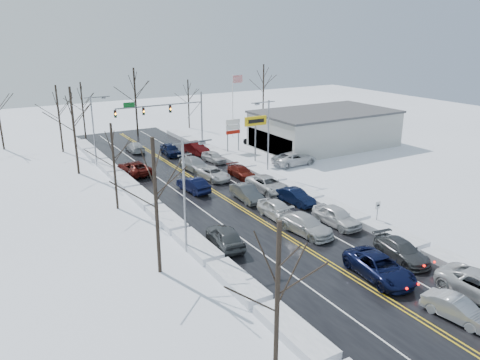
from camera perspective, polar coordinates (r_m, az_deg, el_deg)
ground at (r=44.60m, az=1.38°, el=-4.24°), size 160.00×160.00×0.00m
road_surface at (r=46.18m, az=0.07°, el=-3.42°), size 14.00×84.00×0.01m
snow_bank_left at (r=43.12m, az=-8.71°, el=-5.25°), size 1.84×72.00×0.62m
snow_bank_right at (r=50.22m, az=7.57°, el=-1.80°), size 1.84×72.00×0.62m
traffic_signal_mast at (r=68.88m, az=-8.53°, el=8.25°), size 13.28×0.39×8.00m
tires_plus_sign at (r=61.58m, az=1.91°, el=6.84°), size 3.20×0.34×6.00m
used_vehicles_sign at (r=66.96m, az=-0.86°, el=6.29°), size 2.20×0.22×4.65m
speed_limit_sign at (r=43.17m, az=16.43°, el=-3.44°), size 0.55×0.09×2.35m
flagpole at (r=75.64m, az=-0.78°, el=9.64°), size 1.87×1.20×10.00m
dealership_building at (r=71.51m, az=10.25°, el=6.21°), size 20.40×12.40×5.30m
streetlight_ne at (r=55.41m, az=3.30°, el=5.91°), size 3.20×0.25×9.00m
streetlight_sw at (r=35.79m, az=-6.53°, el=-0.95°), size 3.20×0.25×9.00m
streetlight_nw at (r=61.69m, az=-17.29°, el=6.36°), size 3.20×0.25×9.00m
tree_left_a at (r=21.33m, az=4.64°, el=-11.72°), size 3.60×3.60×9.00m
tree_left_b at (r=32.38m, az=-10.35°, el=-0.05°), size 4.00×4.00×10.00m
tree_left_c at (r=45.85m, az=-15.25°, el=3.56°), size 3.40×3.40×8.50m
tree_left_d at (r=58.83m, az=-19.76°, el=7.60°), size 4.20×4.20×10.50m
tree_left_e at (r=70.69m, az=-21.34°, el=8.43°), size 3.80×3.80×9.50m
tree_far_b at (r=78.42m, az=-18.72°, el=9.28°), size 3.60×3.60×9.00m
tree_far_c at (r=78.35m, az=-12.71°, el=10.80°), size 4.40×4.40×11.00m
tree_far_d at (r=83.51m, az=-6.33°, el=10.33°), size 3.40×3.40×8.50m
tree_far_e at (r=91.42m, az=2.88°, el=11.95°), size 4.20×4.20×10.50m
queued_car_1 at (r=32.46m, az=24.79°, el=-15.12°), size 2.00×4.34×1.38m
queued_car_2 at (r=35.36m, az=16.53°, el=-11.29°), size 3.28×6.05×1.61m
queued_car_3 at (r=41.08m, az=7.97°, el=-6.42°), size 2.87×5.72×1.59m
queued_car_4 at (r=43.88m, az=4.60°, el=-4.67°), size 2.10×5.00×1.69m
queued_car_5 at (r=48.27m, az=0.81°, el=-2.47°), size 1.95×4.93×1.60m
queued_car_6 at (r=54.95m, az=-3.23°, el=0.07°), size 2.79×5.20×1.39m
queued_car_7 at (r=58.59m, az=-5.48°, el=1.16°), size 2.74×5.70×1.60m
queued_car_8 at (r=66.29m, az=-8.44°, el=3.03°), size 2.26×4.92×1.63m
queued_car_11 at (r=38.41m, az=18.98°, el=-9.10°), size 2.73×5.32×1.48m
queued_car_12 at (r=43.15m, az=11.63°, el=-5.40°), size 2.16×5.09×1.72m
queued_car_13 at (r=47.65m, az=6.77°, el=-2.87°), size 2.04×4.65×1.49m
queued_car_14 at (r=50.86m, az=3.44°, el=-1.42°), size 2.80×5.89×1.62m
queued_car_15 at (r=55.66m, az=0.15°, el=0.34°), size 1.92×4.63×1.34m
queued_car_16 at (r=62.17m, az=-3.19°, el=2.20°), size 2.17×4.36×1.43m
queued_car_17 at (r=66.68m, az=-5.44°, el=3.23°), size 2.38×5.24×1.67m
oncoming_car_0 at (r=51.07m, az=-5.68°, el=-1.39°), size 2.16×4.92×1.57m
oncoming_car_1 at (r=58.35m, az=-12.72°, el=0.72°), size 3.24×5.98×1.59m
oncoming_car_2 at (r=69.05m, az=-12.66°, el=3.39°), size 1.97×4.74×1.37m
oncoming_car_3 at (r=38.45m, az=-1.84°, el=-8.02°), size 2.68×5.25×1.71m
parked_car_0 at (r=61.27m, az=6.61°, el=1.87°), size 6.03×2.82×1.67m
parked_car_1 at (r=67.05m, az=6.28°, el=3.29°), size 2.87×5.55×1.54m
parked_car_2 at (r=71.07m, az=1.77°, el=4.23°), size 2.03×4.32×1.43m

